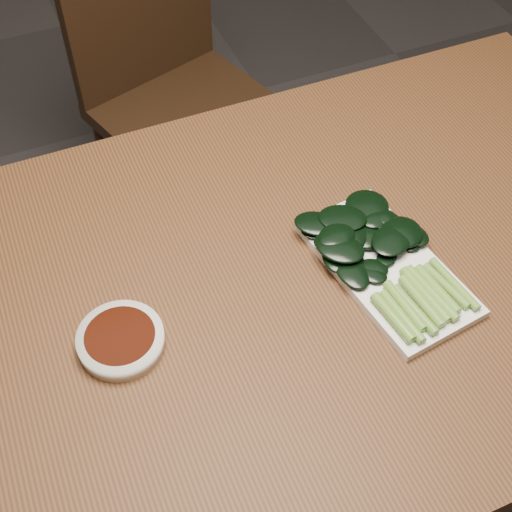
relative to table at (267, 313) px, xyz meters
The scene contains 6 objects.
ground 0.68m from the table, ahead, with size 6.00×6.00×0.00m, color #302D2D.
table is the anchor object (origin of this frame).
chair_far 0.87m from the table, 82.18° to the left, with size 0.50×0.50×0.89m.
sauce_bowl 0.24m from the table, behind, with size 0.12×0.12×0.02m.
serving_plate 0.19m from the table, 14.74° to the right, with size 0.18×0.29×0.01m.
gai_lan 0.19m from the table, ahead, with size 0.20×0.28×0.03m.
Camera 1 is at (-0.26, -0.57, 1.57)m, focal length 50.00 mm.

